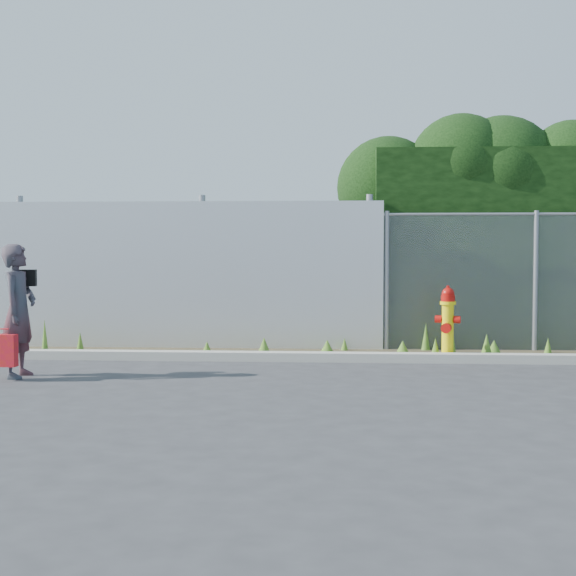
{
  "coord_description": "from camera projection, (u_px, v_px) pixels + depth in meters",
  "views": [
    {
      "loc": [
        0.35,
        -8.82,
        1.54
      ],
      "look_at": [
        -0.3,
        1.4,
        1.0
      ],
      "focal_mm": 50.0,
      "sensor_mm": 36.0,
      "label": 1
    }
  ],
  "objects": [
    {
      "name": "ground",
      "position": [
        307.0,
        385.0,
        8.89
      ],
      "size": [
        80.0,
        80.0,
        0.0
      ],
      "primitive_type": "plane",
      "color": "#343537",
      "rests_on": "ground"
    },
    {
      "name": "curb",
      "position": [
        312.0,
        357.0,
        10.68
      ],
      "size": [
        16.0,
        0.22,
        0.12
      ],
      "primitive_type": "cube",
      "color": "#ADA99C",
      "rests_on": "ground"
    },
    {
      "name": "weed_strip",
      "position": [
        317.0,
        350.0,
        11.27
      ],
      "size": [
        16.0,
        1.28,
        0.51
      ],
      "color": "#443B27",
      "rests_on": "ground"
    },
    {
      "name": "corrugated_fence",
      "position": [
        99.0,
        275.0,
        12.03
      ],
      "size": [
        8.5,
        0.21,
        2.3
      ],
      "color": "silver",
      "rests_on": "ground"
    },
    {
      "name": "fire_hydrant",
      "position": [
        448.0,
        324.0,
        10.79
      ],
      "size": [
        0.34,
        0.3,
        1.01
      ],
      "rotation": [
        0.0,
        0.0,
        -0.28
      ],
      "color": "#FFE80D",
      "rests_on": "ground"
    },
    {
      "name": "woman",
      "position": [
        19.0,
        311.0,
        9.36
      ],
      "size": [
        0.39,
        0.58,
        1.56
      ],
      "primitive_type": "imported",
      "rotation": [
        0.0,
        0.0,
        1.55
      ],
      "color": "#0E4F59",
      "rests_on": "ground"
    },
    {
      "name": "red_tote_bag",
      "position": [
        2.0,
        350.0,
        9.11
      ],
      "size": [
        0.33,
        0.12,
        0.44
      ],
      "rotation": [
        0.0,
        0.0,
        -0.04
      ],
      "color": "red"
    },
    {
      "name": "black_shoulder_bag",
      "position": [
        25.0,
        278.0,
        9.55
      ],
      "size": [
        0.26,
        0.11,
        0.2
      ],
      "rotation": [
        0.0,
        0.0,
        0.2
      ],
      "color": "black"
    }
  ]
}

